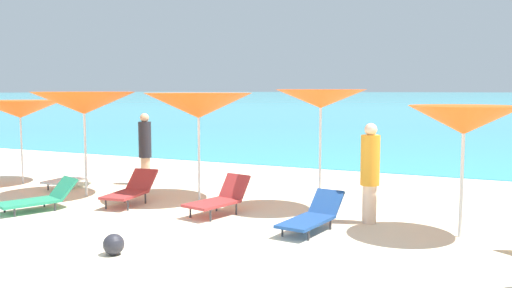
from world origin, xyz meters
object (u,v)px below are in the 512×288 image
(lounge_chair_4, at_px, (74,176))
(umbrella_2, at_px, (199,106))
(umbrella_0, at_px, (20,109))
(umbrella_3, at_px, (321,99))
(lounge_chair_2, at_px, (219,198))
(beachgoer_1, at_px, (145,147))
(lounge_chair_1, at_px, (131,190))
(umbrella_1, at_px, (84,103))
(lounge_chair_5, at_px, (39,198))
(beach_ball, at_px, (114,244))
(umbrella_4, at_px, (464,120))
(lounge_chair_7, at_px, (312,216))
(beachgoer_0, at_px, (370,170))

(lounge_chair_4, bearing_deg, umbrella_2, -3.37)
(umbrella_0, xyz_separation_m, lounge_chair_4, (1.54, 0.17, -1.59))
(umbrella_2, bearing_deg, umbrella_3, 2.68)
(umbrella_2, bearing_deg, lounge_chair_2, -43.97)
(umbrella_3, distance_m, beachgoer_1, 5.13)
(umbrella_0, bearing_deg, umbrella_2, 1.55)
(umbrella_2, distance_m, lounge_chair_1, 2.23)
(umbrella_1, height_order, lounge_chair_1, umbrella_1)
(lounge_chair_5, xyz_separation_m, beach_ball, (3.27, -1.68, -0.09))
(lounge_chair_4, distance_m, beach_ball, 6.06)
(umbrella_0, height_order, lounge_chair_4, umbrella_0)
(umbrella_3, height_order, beach_ball, umbrella_3)
(beach_ball, bearing_deg, umbrella_3, 67.61)
(umbrella_2, height_order, lounge_chair_2, umbrella_2)
(umbrella_0, bearing_deg, umbrella_4, -3.35)
(lounge_chair_1, relative_size, lounge_chair_4, 0.95)
(umbrella_0, relative_size, umbrella_2, 0.88)
(umbrella_0, bearing_deg, umbrella_1, -12.62)
(umbrella_0, relative_size, lounge_chair_1, 1.39)
(umbrella_2, height_order, beach_ball, umbrella_2)
(lounge_chair_7, bearing_deg, umbrella_3, 111.52)
(umbrella_3, xyz_separation_m, beach_ball, (-1.67, -4.06, -2.02))
(umbrella_2, height_order, lounge_chair_5, umbrella_2)
(umbrella_2, height_order, lounge_chair_4, umbrella_2)
(umbrella_3, bearing_deg, beachgoer_1, 169.09)
(umbrella_4, xyz_separation_m, lounge_chair_2, (-4.26, -0.30, -1.56))
(umbrella_1, distance_m, umbrella_3, 5.22)
(lounge_chair_1, bearing_deg, beachgoer_1, 111.61)
(umbrella_3, relative_size, lounge_chair_2, 1.67)
(umbrella_4, relative_size, lounge_chair_2, 1.49)
(umbrella_2, distance_m, umbrella_4, 5.40)
(umbrella_1, relative_size, lounge_chair_1, 1.52)
(umbrella_1, relative_size, beach_ball, 7.51)
(umbrella_0, height_order, lounge_chair_2, umbrella_0)
(lounge_chair_7, relative_size, beachgoer_0, 0.92)
(lounge_chair_2, height_order, beach_ball, lounge_chair_2)
(lounge_chair_5, distance_m, beach_ball, 3.67)
(umbrella_0, distance_m, umbrella_3, 7.80)
(lounge_chair_7, distance_m, beachgoer_1, 5.88)
(umbrella_4, bearing_deg, beachgoer_1, 166.50)
(umbrella_0, distance_m, lounge_chair_1, 4.47)
(beach_ball, bearing_deg, beachgoer_1, 122.70)
(lounge_chair_7, bearing_deg, umbrella_0, 177.85)
(lounge_chair_2, bearing_deg, umbrella_2, 148.92)
(umbrella_2, distance_m, beachgoer_1, 2.69)
(umbrella_0, xyz_separation_m, beachgoer_0, (8.92, -0.33, -0.92))
(lounge_chair_1, relative_size, beachgoer_1, 0.86)
(umbrella_4, distance_m, lounge_chair_4, 9.10)
(beachgoer_0, height_order, beachgoer_1, same)
(lounge_chair_1, distance_m, lounge_chair_5, 1.77)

